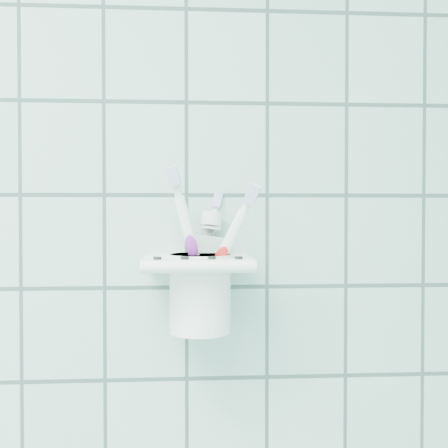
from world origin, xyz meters
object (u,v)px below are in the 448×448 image
(toothbrush_pink, at_px, (212,244))
(toothbrush_orange, at_px, (187,245))
(toothpaste_tube, at_px, (200,259))
(holder_bracket, at_px, (197,264))
(cup, at_px, (200,290))
(toothbrush_blue, at_px, (186,254))

(toothbrush_pink, relative_size, toothbrush_orange, 1.05)
(toothpaste_tube, bearing_deg, holder_bracket, -102.41)
(holder_bracket, bearing_deg, toothbrush_orange, 137.54)
(holder_bracket, bearing_deg, cup, 51.73)
(toothbrush_blue, bearing_deg, toothpaste_tube, 34.48)
(toothbrush_blue, bearing_deg, cup, 3.63)
(holder_bracket, relative_size, toothpaste_tube, 0.89)
(cup, bearing_deg, toothbrush_pink, -24.39)
(toothbrush_pink, xyz_separation_m, toothbrush_blue, (-0.03, 0.01, -0.01))
(toothbrush_orange, bearing_deg, toothpaste_tube, 20.84)
(toothbrush_pink, relative_size, toothpaste_tube, 1.36)
(cup, relative_size, toothbrush_blue, 0.56)
(toothbrush_orange, bearing_deg, cup, -13.73)
(toothbrush_pink, bearing_deg, toothbrush_blue, 167.67)
(toothbrush_pink, bearing_deg, cup, 159.43)
(toothpaste_tube, bearing_deg, cup, -90.17)
(cup, distance_m, toothpaste_tube, 0.04)
(cup, height_order, toothbrush_blue, toothbrush_blue)
(cup, distance_m, toothbrush_blue, 0.05)
(holder_bracket, bearing_deg, toothbrush_pink, -7.07)
(toothbrush_orange, bearing_deg, holder_bracket, -32.25)
(cup, height_order, toothbrush_orange, toothbrush_orange)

